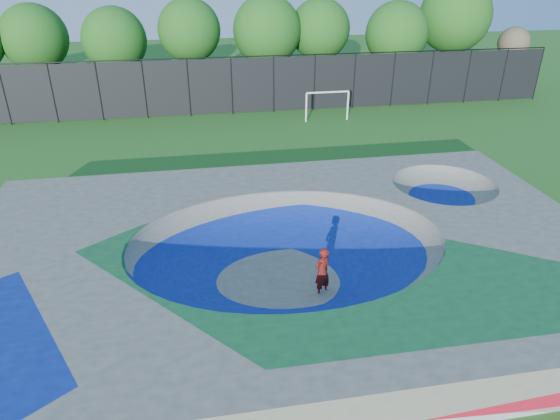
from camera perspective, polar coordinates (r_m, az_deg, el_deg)
The scene contains 7 objects.
ground at distance 17.83m, azimuth 0.80°, elevation -7.52°, with size 120.00×120.00×0.00m, color #225C19.
skate_deck at distance 17.42m, azimuth 0.82°, elevation -5.49°, with size 22.00×14.00×1.50m, color gray.
skater at distance 16.51m, azimuth 4.83°, elevation -7.04°, with size 0.65×0.42×1.77m, color #AF1A0E.
skateboard at distance 17.00m, azimuth 4.72°, elevation -9.45°, with size 0.78×0.22×0.05m, color black.
soccer_goal at distance 35.01m, azimuth 5.44°, elevation 12.36°, with size 3.06×0.12×2.02m.
fence at distance 36.45m, azimuth -5.54°, elevation 14.06°, with size 48.09×0.09×4.04m.
treeline at distance 40.86m, azimuth -5.99°, elevation 19.61°, with size 51.71×6.95×8.74m.
Camera 1 is at (-2.81, -14.46, 10.05)m, focal length 32.00 mm.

